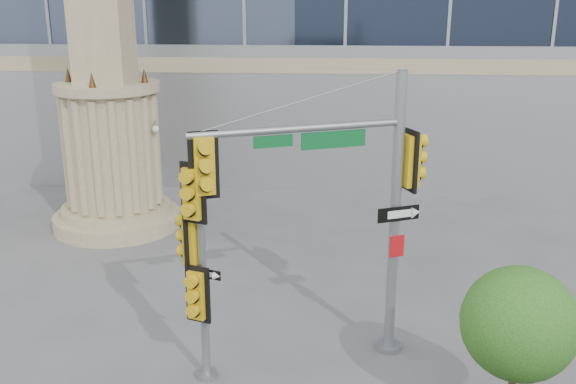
{
  "coord_description": "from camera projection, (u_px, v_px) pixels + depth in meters",
  "views": [
    {
      "loc": [
        1.58,
        -12.08,
        7.82
      ],
      "look_at": [
        0.58,
        2.0,
        3.53
      ],
      "focal_mm": 40.0,
      "sensor_mm": 36.0,
      "label": 1
    }
  ],
  "objects": [
    {
      "name": "street_tree",
      "position": [
        521.0,
        328.0,
        11.43
      ],
      "size": [
        2.12,
        2.07,
        3.3
      ],
      "color": "#9C8C69",
      "rests_on": "ground"
    },
    {
      "name": "secondary_signal_pole",
      "position": [
        197.0,
        255.0,
        12.88
      ],
      "size": [
        0.84,
        0.79,
        4.88
      ],
      "rotation": [
        0.0,
        0.0,
        -0.33
      ],
      "color": "slate",
      "rests_on": "ground"
    },
    {
      "name": "monument",
      "position": [
        106.0,
        70.0,
        21.3
      ],
      "size": [
        4.4,
        4.4,
        16.6
      ],
      "color": "#9C8C69",
      "rests_on": "ground"
    },
    {
      "name": "ground",
      "position": [
        255.0,
        373.0,
        13.91
      ],
      "size": [
        120.0,
        120.0,
        0.0
      ],
      "primitive_type": "plane",
      "color": "#545456",
      "rests_on": "ground"
    },
    {
      "name": "main_signal_pole",
      "position": [
        347.0,
        190.0,
        13.37
      ],
      "size": [
        4.69,
        2.32,
        6.4
      ],
      "rotation": [
        0.0,
        0.0,
        0.4
      ],
      "color": "slate",
      "rests_on": "ground"
    }
  ]
}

